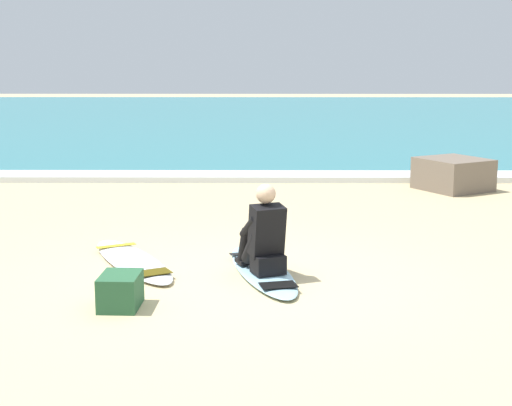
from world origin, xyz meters
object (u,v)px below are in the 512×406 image
object	(u,v)px
surfboard_main	(262,270)
shoreline_rock	(453,174)
surfer_seated	(264,237)
beach_bag	(120,291)
surfboard_spare_near	(132,260)

from	to	relation	value
surfboard_main	shoreline_rock	world-z (taller)	shoreline_rock
surfboard_main	surfer_seated	distance (m)	0.43
shoreline_rock	beach_bag	xyz separation A→B (m)	(-4.71, -6.49, -0.12)
surfboard_main	shoreline_rock	size ratio (longest dim) A/B	2.05
surfboard_spare_near	surfer_seated	bearing A→B (deg)	-19.98
shoreline_rock	surfboard_main	bearing A→B (deg)	-122.34
surfboard_main	beach_bag	xyz separation A→B (m)	(-1.34, -1.16, 0.12)
surfer_seated	beach_bag	xyz separation A→B (m)	(-1.35, -1.02, -0.28)
surfer_seated	surfboard_spare_near	distance (m)	1.65
shoreline_rock	beach_bag	size ratio (longest dim) A/B	2.27
surfboard_spare_near	beach_bag	bearing A→B (deg)	-84.65
beach_bag	shoreline_rock	bearing A→B (deg)	54.02
beach_bag	surfer_seated	bearing A→B (deg)	36.89
beach_bag	surfboard_main	bearing A→B (deg)	40.98
surfer_seated	shoreline_rock	bearing A→B (deg)	58.48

